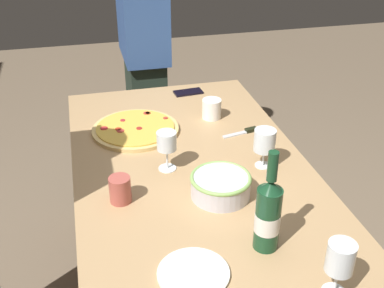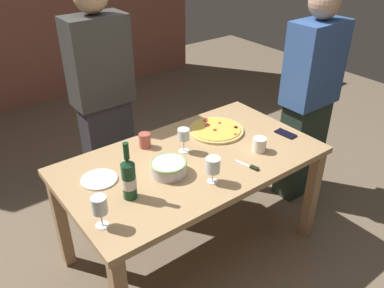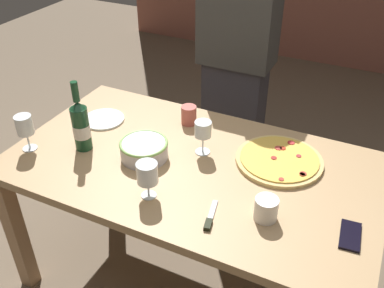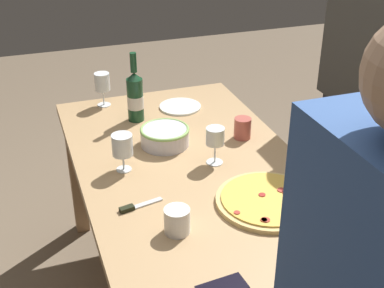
{
  "view_description": "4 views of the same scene",
  "coord_description": "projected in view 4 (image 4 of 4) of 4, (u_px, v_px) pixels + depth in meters",
  "views": [
    {
      "loc": [
        -1.53,
        0.37,
        1.75
      ],
      "look_at": [
        0.0,
        0.0,
        0.85
      ],
      "focal_mm": 45.3,
      "sensor_mm": 36.0,
      "label": 1
    },
    {
      "loc": [
        -1.24,
        -1.63,
        2.06
      ],
      "look_at": [
        0.0,
        0.0,
        0.85
      ],
      "focal_mm": 36.99,
      "sensor_mm": 36.0,
      "label": 2
    },
    {
      "loc": [
        0.65,
        -1.35,
        1.87
      ],
      "look_at": [
        0.0,
        0.0,
        0.85
      ],
      "focal_mm": 40.37,
      "sensor_mm": 36.0,
      "label": 3
    },
    {
      "loc": [
        1.74,
        -0.61,
        1.84
      ],
      "look_at": [
        0.0,
        0.0,
        0.85
      ],
      "focal_mm": 49.48,
      "sensor_mm": 36.0,
      "label": 4
    }
  ],
  "objects": [
    {
      "name": "dining_table",
      "position": [
        192.0,
        185.0,
        2.18
      ],
      "size": [
        1.6,
        0.9,
        0.75
      ],
      "color": "tan",
      "rests_on": "ground"
    },
    {
      "name": "cup_ceramic",
      "position": [
        242.0,
        128.0,
        2.33
      ],
      "size": [
        0.07,
        0.07,
        0.09
      ],
      "primitive_type": "cylinder",
      "color": "#B15146",
      "rests_on": "dining_table"
    },
    {
      "name": "cup_amber",
      "position": [
        177.0,
        221.0,
        1.74
      ],
      "size": [
        0.09,
        0.09,
        0.09
      ],
      "primitive_type": "cylinder",
      "color": "white",
      "rests_on": "dining_table"
    },
    {
      "name": "person_host",
      "position": [
        364.0,
        97.0,
        2.46
      ],
      "size": [
        0.43,
        0.24,
        1.7
      ],
      "rotation": [
        0.0,
        0.0,
        -1.41
      ],
      "color": "#2F2D33",
      "rests_on": "ground"
    },
    {
      "name": "pizza",
      "position": [
        268.0,
        200.0,
        1.9
      ],
      "size": [
        0.38,
        0.38,
        0.03
      ],
      "color": "#DCB86F",
      "rests_on": "dining_table"
    },
    {
      "name": "wine_bottle",
      "position": [
        135.0,
        96.0,
        2.46
      ],
      "size": [
        0.08,
        0.08,
        0.33
      ],
      "color": "#174125",
      "rests_on": "dining_table"
    },
    {
      "name": "serving_bowl",
      "position": [
        165.0,
        136.0,
        2.27
      ],
      "size": [
        0.21,
        0.21,
        0.08
      ],
      "color": "silver",
      "rests_on": "dining_table"
    },
    {
      "name": "cell_phone",
      "position": [
        222.0,
        288.0,
        1.52
      ],
      "size": [
        0.08,
        0.15,
        0.01
      ],
      "primitive_type": "cube",
      "rotation": [
        0.0,
        0.0,
        3.23
      ],
      "color": "black",
      "rests_on": "dining_table"
    },
    {
      "name": "pizza_knife",
      "position": [
        135.0,
        206.0,
        1.87
      ],
      "size": [
        0.06,
        0.17,
        0.02
      ],
      "color": "silver",
      "rests_on": "dining_table"
    },
    {
      "name": "wine_glass_near_pizza",
      "position": [
        102.0,
        83.0,
        2.61
      ],
      "size": [
        0.08,
        0.08,
        0.17
      ],
      "color": "white",
      "rests_on": "dining_table"
    },
    {
      "name": "wine_glass_by_bottle",
      "position": [
        215.0,
        137.0,
        2.1
      ],
      "size": [
        0.07,
        0.07,
        0.16
      ],
      "color": "white",
      "rests_on": "dining_table"
    },
    {
      "name": "side_plate",
      "position": [
        180.0,
        107.0,
        2.64
      ],
      "size": [
        0.21,
        0.21,
        0.01
      ],
      "primitive_type": "cylinder",
      "color": "white",
      "rests_on": "dining_table"
    },
    {
      "name": "wine_glass_far_left",
      "position": [
        122.0,
        147.0,
        2.06
      ],
      "size": [
        0.08,
        0.08,
        0.16
      ],
      "color": "white",
      "rests_on": "dining_table"
    }
  ]
}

